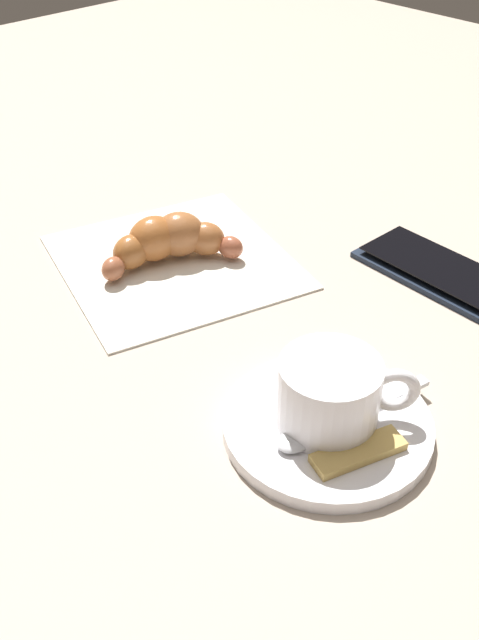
# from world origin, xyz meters

# --- Properties ---
(ground_plane) EXTENTS (1.80, 1.80, 0.00)m
(ground_plane) POSITION_xyz_m (0.00, 0.00, 0.00)
(ground_plane) COLOR #AF9E8C
(saucer) EXTENTS (0.14, 0.14, 0.01)m
(saucer) POSITION_xyz_m (-0.13, 0.03, 0.01)
(saucer) COLOR white
(saucer) RESTS_ON ground
(espresso_cup) EXTENTS (0.08, 0.08, 0.05)m
(espresso_cup) POSITION_xyz_m (-0.13, 0.03, 0.03)
(espresso_cup) COLOR white
(espresso_cup) RESTS_ON saucer
(teaspoon) EXTENTS (0.04, 0.12, 0.01)m
(teaspoon) POSITION_xyz_m (-0.13, 0.04, 0.01)
(teaspoon) COLOR silver
(teaspoon) RESTS_ON saucer
(sugar_packet) EXTENTS (0.04, 0.06, 0.01)m
(sugar_packet) POSITION_xyz_m (-0.16, 0.04, 0.01)
(sugar_packet) COLOR tan
(sugar_packet) RESTS_ON saucer
(napkin) EXTENTS (0.24, 0.24, 0.00)m
(napkin) POSITION_xyz_m (0.10, -0.03, 0.00)
(napkin) COLOR silver
(napkin) RESTS_ON ground
(croissant) EXTENTS (0.08, 0.12, 0.04)m
(croissant) POSITION_xyz_m (0.11, -0.03, 0.02)
(croissant) COLOR #9E5339
(croissant) RESTS_ON napkin
(cell_phone) EXTENTS (0.15, 0.07, 0.01)m
(cell_phone) POSITION_xyz_m (-0.07, -0.18, 0.01)
(cell_phone) COLOR #182131
(cell_phone) RESTS_ON ground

